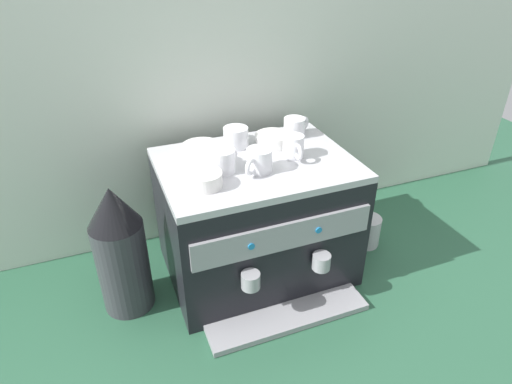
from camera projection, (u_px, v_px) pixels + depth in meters
ground_plane at (256, 266)px, 1.61m from camera, size 4.00×4.00×0.00m
tiled_backsplash_wall at (223, 93)px, 1.58m from camera, size 2.80×0.03×1.09m
espresso_machine at (257, 219)px, 1.50m from camera, size 0.61×0.55×0.42m
ceramic_cup_0 at (294, 147)px, 1.40m from camera, size 0.07×0.11×0.07m
ceramic_cup_1 at (236, 137)px, 1.47m from camera, size 0.08×0.12×0.07m
ceramic_cup_2 at (295, 127)px, 1.55m from camera, size 0.11×0.07×0.06m
ceramic_cup_3 at (259, 161)px, 1.32m from camera, size 0.10×0.09×0.07m
ceramic_cup_4 at (221, 160)px, 1.32m from camera, size 0.08×0.12×0.07m
ceramic_bowl_0 at (205, 180)px, 1.25m from camera, size 0.10×0.10×0.04m
ceramic_bowl_1 at (273, 140)px, 1.49m from camera, size 0.12×0.12×0.04m
ceramic_bowl_2 at (202, 151)px, 1.40m from camera, size 0.12×0.12×0.04m
coffee_grinder at (120, 250)px, 1.34m from camera, size 0.16×0.16×0.43m
milk_pitcher at (366, 231)px, 1.69m from camera, size 0.10×0.10×0.12m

